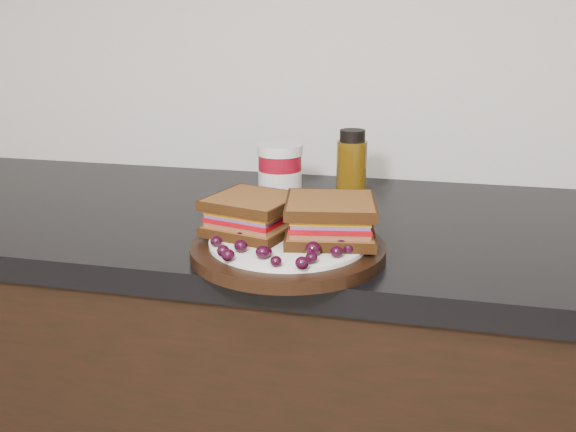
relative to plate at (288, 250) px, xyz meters
name	(u,v)px	position (x,y,z in m)	size (l,w,h in m)	color
countertop	(322,227)	(0.01, 0.20, -0.03)	(3.98, 0.60, 0.04)	black
plate	(288,250)	(0.00, 0.00, 0.00)	(0.28, 0.28, 0.02)	black
sandwich_left	(253,214)	(-0.06, 0.02, 0.04)	(0.12, 0.12, 0.05)	brown
sandwich_right	(330,219)	(0.06, 0.02, 0.04)	(0.13, 0.13, 0.06)	brown
grape_0	(216,241)	(-0.09, -0.05, 0.02)	(0.02, 0.02, 0.02)	black
grape_1	(241,246)	(-0.05, -0.06, 0.02)	(0.02, 0.02, 0.02)	black
grape_2	(223,251)	(-0.07, -0.08, 0.02)	(0.02, 0.02, 0.02)	black
grape_3	(228,255)	(-0.06, -0.10, 0.02)	(0.02, 0.02, 0.02)	black
grape_4	(263,252)	(-0.02, -0.08, 0.02)	(0.02, 0.02, 0.02)	black
grape_5	(267,252)	(-0.01, -0.07, 0.02)	(0.01, 0.01, 0.01)	black
grape_6	(276,261)	(0.01, -0.10, 0.02)	(0.02, 0.02, 0.01)	black
grape_7	(302,263)	(0.04, -0.10, 0.02)	(0.02, 0.02, 0.02)	black
grape_8	(311,258)	(0.05, -0.08, 0.02)	(0.02, 0.02, 0.01)	black
grape_9	(313,249)	(0.05, -0.05, 0.02)	(0.02, 0.02, 0.02)	black
grape_10	(337,252)	(0.08, -0.05, 0.02)	(0.02, 0.02, 0.02)	black
grape_11	(341,245)	(0.08, -0.03, 0.02)	(0.02, 0.02, 0.02)	black
grape_12	(348,248)	(0.09, -0.03, 0.02)	(0.02, 0.02, 0.01)	black
grape_13	(355,237)	(0.09, 0.01, 0.02)	(0.02, 0.02, 0.02)	black
grape_14	(342,232)	(0.07, 0.03, 0.02)	(0.02, 0.02, 0.02)	black
grape_15	(333,231)	(0.06, 0.03, 0.02)	(0.02, 0.02, 0.02)	black
grape_16	(265,219)	(-0.05, 0.06, 0.02)	(0.02, 0.02, 0.02)	black
grape_17	(269,222)	(-0.04, 0.04, 0.03)	(0.02, 0.02, 0.02)	black
grape_18	(236,224)	(-0.09, 0.03, 0.02)	(0.02, 0.02, 0.02)	black
grape_19	(242,223)	(-0.08, 0.03, 0.02)	(0.02, 0.02, 0.02)	black
grape_20	(251,233)	(-0.05, 0.00, 0.02)	(0.02, 0.02, 0.01)	black
grape_21	(241,237)	(-0.06, -0.03, 0.02)	(0.02, 0.02, 0.02)	black
grape_22	(256,227)	(-0.05, 0.02, 0.02)	(0.02, 0.02, 0.02)	black
grape_23	(243,223)	(-0.08, 0.03, 0.02)	(0.02, 0.02, 0.02)	black
grape_24	(238,229)	(-0.08, 0.01, 0.02)	(0.02, 0.02, 0.02)	black
condiment_jar	(280,177)	(-0.07, 0.23, 0.05)	(0.08, 0.08, 0.12)	maroon
oil_bottle	(351,171)	(0.06, 0.24, 0.06)	(0.05, 0.05, 0.15)	#503508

